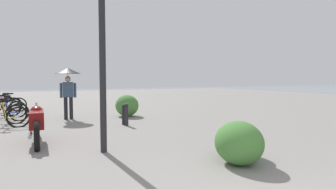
# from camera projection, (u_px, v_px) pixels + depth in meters

# --- Properties ---
(lamppost) EXTENTS (0.98, 0.28, 3.95)m
(lamppost) POSITION_uv_depth(u_px,v_px,m) (102.00, 31.00, 5.70)
(lamppost) COLOR #232328
(lamppost) RESTS_ON ground
(motorcycle) EXTENTS (2.17, 0.37, 1.06)m
(motorcycle) POSITION_uv_depth(u_px,v_px,m) (37.00, 123.00, 6.64)
(motorcycle) COLOR black
(motorcycle) RESTS_ON ground
(bicycle_yellow) EXTENTS (0.11, 1.77, 0.95)m
(bicycle_yellow) POSITION_uv_depth(u_px,v_px,m) (0.00, 118.00, 8.56)
(bicycle_yellow) COLOR black
(bicycle_yellow) RESTS_ON ground
(bicycle_blue) EXTENTS (0.31, 1.76, 0.95)m
(bicycle_blue) POSITION_uv_depth(u_px,v_px,m) (3.00, 112.00, 9.96)
(bicycle_blue) COLOR black
(bicycle_blue) RESTS_ON ground
(bicycle_purple) EXTENTS (0.17, 1.77, 0.95)m
(bicycle_purple) POSITION_uv_depth(u_px,v_px,m) (2.00, 110.00, 10.80)
(bicycle_purple) COLOR black
(bicycle_purple) RESTS_ON ground
(bicycle_white) EXTENTS (0.38, 1.75, 0.95)m
(bicycle_white) POSITION_uv_depth(u_px,v_px,m) (1.00, 106.00, 12.40)
(bicycle_white) COLOR black
(bicycle_white) RESTS_ON ground
(bicycle_silver) EXTENTS (0.11, 1.77, 0.95)m
(bicycle_silver) POSITION_uv_depth(u_px,v_px,m) (2.00, 105.00, 12.93)
(bicycle_silver) COLOR black
(bicycle_silver) RESTS_ON ground
(bicycle_teal) EXTENTS (0.39, 1.75, 0.95)m
(bicycle_teal) POSITION_uv_depth(u_px,v_px,m) (6.00, 105.00, 12.74)
(bicycle_teal) COLOR black
(bicycle_teal) RESTS_ON ground
(pedestrian) EXTENTS (1.00, 1.00, 2.03)m
(pedestrian) POSITION_uv_depth(u_px,v_px,m) (68.00, 79.00, 10.50)
(pedestrian) COLOR black
(pedestrian) RESTS_ON ground
(bollard_near) EXTENTS (0.13, 0.13, 0.77)m
(bollard_near) POSITION_uv_depth(u_px,v_px,m) (127.00, 114.00, 9.10)
(bollard_near) COLOR #232328
(bollard_near) RESTS_ON ground
(bollard_mid) EXTENTS (0.13, 0.13, 0.73)m
(bollard_mid) POSITION_uv_depth(u_px,v_px,m) (124.00, 114.00, 9.32)
(bollard_mid) COLOR #232328
(bollard_mid) RESTS_ON ground
(shrub_low) EXTENTS (1.08, 0.97, 0.92)m
(shrub_low) POSITION_uv_depth(u_px,v_px,m) (127.00, 106.00, 11.40)
(shrub_low) COLOR #477F38
(shrub_low) RESTS_ON ground
(shrub_round) EXTENTS (0.97, 0.87, 0.82)m
(shrub_round) POSITION_uv_depth(u_px,v_px,m) (239.00, 143.00, 4.99)
(shrub_round) COLOR #477F38
(shrub_round) RESTS_ON ground
(shrub_wide) EXTENTS (0.83, 0.75, 0.71)m
(shrub_wide) POSITION_uv_depth(u_px,v_px,m) (237.00, 140.00, 5.49)
(shrub_wide) COLOR #387533
(shrub_wide) RESTS_ON ground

